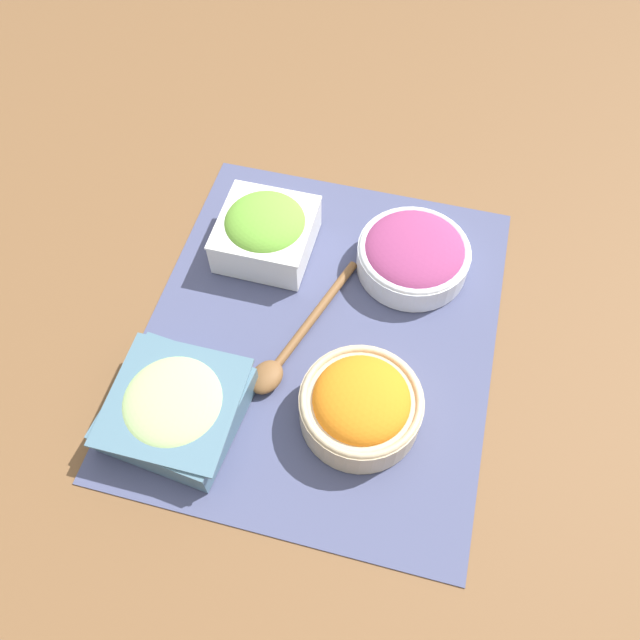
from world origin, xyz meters
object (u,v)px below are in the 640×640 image
at_px(lettuce_bowl, 266,230).
at_px(cucumber_bowl, 175,406).
at_px(carrot_bowl, 361,404).
at_px(wooden_spoon, 287,351).
at_px(onion_bowl, 413,254).

distance_m(lettuce_bowl, cucumber_bowl, 0.28).
xyz_separation_m(carrot_bowl, wooden_spoon, (-0.06, -0.11, -0.03)).
bearing_deg(lettuce_bowl, onion_bowl, 94.84).
bearing_deg(onion_bowl, carrot_bowl, -5.23).
distance_m(onion_bowl, lettuce_bowl, 0.21).
height_order(onion_bowl, cucumber_bowl, same).
bearing_deg(carrot_bowl, cucumber_bowl, -75.78).
relative_size(lettuce_bowl, wooden_spoon, 0.55).
distance_m(carrot_bowl, wooden_spoon, 0.13).
relative_size(onion_bowl, wooden_spoon, 0.67).
bearing_deg(carrot_bowl, onion_bowl, 174.77).
bearing_deg(onion_bowl, cucumber_bowl, -38.57).
xyz_separation_m(lettuce_bowl, carrot_bowl, (0.23, 0.19, -0.00)).
height_order(lettuce_bowl, carrot_bowl, lettuce_bowl).
xyz_separation_m(onion_bowl, carrot_bowl, (0.24, -0.02, 0.01)).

